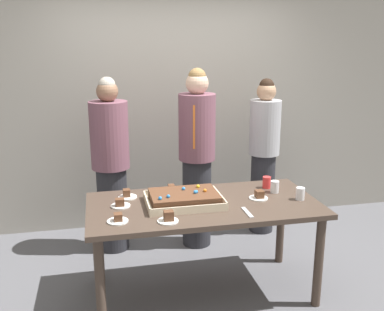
{
  "coord_description": "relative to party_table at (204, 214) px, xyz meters",
  "views": [
    {
      "loc": [
        -0.78,
        -3.14,
        2.03
      ],
      "look_at": [
        -0.06,
        0.15,
        1.14
      ],
      "focal_mm": 41.22,
      "sensor_mm": 36.0,
      "label": 1
    }
  ],
  "objects": [
    {
      "name": "party_table",
      "position": [
        0.0,
        0.0,
        0.0
      ],
      "size": [
        1.81,
        0.88,
        0.79
      ],
      "color": "#47382D",
      "rests_on": "ground_plane"
    },
    {
      "name": "plated_slice_near_right",
      "position": [
        -0.21,
        0.31,
        0.11
      ],
      "size": [
        0.15,
        0.15,
        0.06
      ],
      "color": "white",
      "rests_on": "party_table"
    },
    {
      "name": "person_green_shirt_behind",
      "position": [
        -0.68,
        0.98,
        0.18
      ],
      "size": [
        0.36,
        0.36,
        1.7
      ],
      "rotation": [
        0.0,
        0.0,
        -1.07
      ],
      "color": "#28282D",
      "rests_on": "ground_plane"
    },
    {
      "name": "plated_slice_center_back",
      "position": [
        -0.68,
        -0.23,
        0.11
      ],
      "size": [
        0.15,
        0.15,
        0.06
      ],
      "color": "white",
      "rests_on": "party_table"
    },
    {
      "name": "plated_slice_far_left",
      "position": [
        -0.58,
        0.25,
        0.11
      ],
      "size": [
        0.15,
        0.15,
        0.07
      ],
      "color": "white",
      "rests_on": "party_table"
    },
    {
      "name": "sheet_cake",
      "position": [
        -0.16,
        0.01,
        0.14
      ],
      "size": [
        0.59,
        0.43,
        0.12
      ],
      "color": "beige",
      "rests_on": "party_table"
    },
    {
      "name": "plated_slice_center_front",
      "position": [
        -0.64,
        0.06,
        0.11
      ],
      "size": [
        0.15,
        0.15,
        0.07
      ],
      "color": "white",
      "rests_on": "party_table"
    },
    {
      "name": "interior_back_panel",
      "position": [
        0.0,
        1.6,
        0.81
      ],
      "size": [
        8.0,
        0.12,
        3.0
      ],
      "primitive_type": "cube",
      "color": "#9E998E",
      "rests_on": "ground_plane"
    },
    {
      "name": "drink_cup_middle",
      "position": [
        0.64,
        0.11,
        0.14
      ],
      "size": [
        0.07,
        0.07,
        0.1
      ],
      "primitive_type": "cylinder",
      "color": "white",
      "rests_on": "party_table"
    },
    {
      "name": "person_serving_front",
      "position": [
        0.15,
        0.9,
        0.23
      ],
      "size": [
        0.36,
        0.36,
        1.77
      ],
      "rotation": [
        0.0,
        0.0,
        -1.9
      ],
      "color": "#28282D",
      "rests_on": "ground_plane"
    },
    {
      "name": "plated_slice_near_left",
      "position": [
        0.46,
        -0.0,
        0.12
      ],
      "size": [
        0.15,
        0.15,
        0.07
      ],
      "color": "white",
      "rests_on": "party_table"
    },
    {
      "name": "drink_cup_nearest",
      "position": [
        0.61,
        0.24,
        0.14
      ],
      "size": [
        0.07,
        0.07,
        0.1
      ],
      "primitive_type": "cylinder",
      "color": "red",
      "rests_on": "party_table"
    },
    {
      "name": "drink_cup_far_end",
      "position": [
        0.77,
        -0.09,
        0.14
      ],
      "size": [
        0.07,
        0.07,
        0.1
      ],
      "primitive_type": "cylinder",
      "color": "white",
      "rests_on": "party_table"
    },
    {
      "name": "plated_slice_far_right",
      "position": [
        -0.33,
        -0.3,
        0.12
      ],
      "size": [
        0.15,
        0.15,
        0.08
      ],
      "color": "white",
      "rests_on": "party_table"
    },
    {
      "name": "person_striped_tie_right",
      "position": [
        0.91,
        1.07,
        0.17
      ],
      "size": [
        0.32,
        0.32,
        1.65
      ],
      "rotation": [
        0.0,
        0.0,
        -2.36
      ],
      "color": "#28282D",
      "rests_on": "ground_plane"
    },
    {
      "name": "ground_plane",
      "position": [
        0.0,
        0.0,
        -0.69
      ],
      "size": [
        12.0,
        12.0,
        0.0
      ],
      "primitive_type": "plane",
      "color": "#5B5B60"
    },
    {
      "name": "cake_server_utensil",
      "position": [
        0.27,
        -0.27,
        0.1
      ],
      "size": [
        0.03,
        0.2,
        0.01
      ],
      "primitive_type": "cube",
      "color": "silver",
      "rests_on": "party_table"
    }
  ]
}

